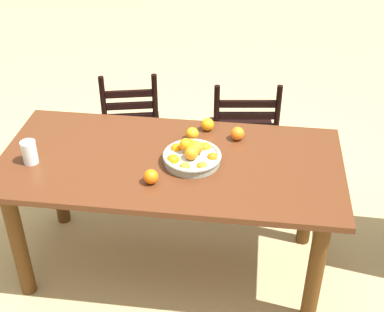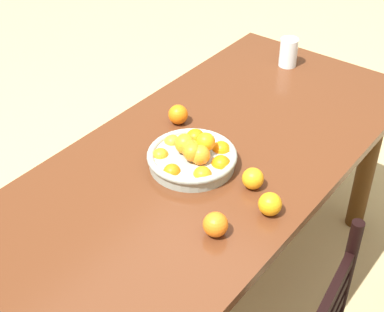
{
  "view_description": "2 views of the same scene",
  "coord_description": "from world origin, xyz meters",
  "px_view_note": "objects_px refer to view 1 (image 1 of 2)",
  "views": [
    {
      "loc": [
        0.41,
        -2.28,
        2.35
      ],
      "look_at": [
        0.12,
        -0.01,
        0.8
      ],
      "focal_mm": 50.08,
      "sensor_mm": 36.0,
      "label": 1
    },
    {
      "loc": [
        1.35,
        0.94,
        1.97
      ],
      "look_at": [
        0.12,
        -0.01,
        0.8
      ],
      "focal_mm": 53.92,
      "sensor_mm": 36.0,
      "label": 2
    }
  ],
  "objects_px": {
    "chair_near_window": "(132,130)",
    "orange_loose_2": "(192,134)",
    "orange_loose_1": "(208,124)",
    "orange_loose_3": "(151,177)",
    "chair_by_cabinet": "(243,138)",
    "drinking_glass": "(29,152)",
    "orange_loose_0": "(238,134)",
    "fruit_bowl": "(192,156)",
    "dining_table": "(171,179)"
  },
  "relations": [
    {
      "from": "drinking_glass",
      "to": "orange_loose_0",
      "type": "bearing_deg",
      "value": 18.98
    },
    {
      "from": "dining_table",
      "to": "orange_loose_2",
      "type": "relative_size",
      "value": 25.33
    },
    {
      "from": "chair_by_cabinet",
      "to": "orange_loose_2",
      "type": "xyz_separation_m",
      "value": [
        -0.27,
        -0.56,
        0.35
      ]
    },
    {
      "from": "orange_loose_1",
      "to": "orange_loose_3",
      "type": "height_order",
      "value": "orange_loose_3"
    },
    {
      "from": "chair_by_cabinet",
      "to": "fruit_bowl",
      "type": "xyz_separation_m",
      "value": [
        -0.24,
        -0.78,
        0.35
      ]
    },
    {
      "from": "fruit_bowl",
      "to": "drinking_glass",
      "type": "xyz_separation_m",
      "value": [
        -0.83,
        -0.11,
        0.02
      ]
    },
    {
      "from": "orange_loose_3",
      "to": "drinking_glass",
      "type": "distance_m",
      "value": 0.66
    },
    {
      "from": "chair_near_window",
      "to": "orange_loose_1",
      "type": "xyz_separation_m",
      "value": [
        0.56,
        -0.45,
        0.36
      ]
    },
    {
      "from": "orange_loose_2",
      "to": "fruit_bowl",
      "type": "bearing_deg",
      "value": -83.3
    },
    {
      "from": "fruit_bowl",
      "to": "orange_loose_0",
      "type": "bearing_deg",
      "value": 48.61
    },
    {
      "from": "dining_table",
      "to": "orange_loose_0",
      "type": "xyz_separation_m",
      "value": [
        0.34,
        0.25,
        0.16
      ]
    },
    {
      "from": "orange_loose_1",
      "to": "orange_loose_3",
      "type": "bearing_deg",
      "value": -112.67
    },
    {
      "from": "chair_by_cabinet",
      "to": "orange_loose_0",
      "type": "xyz_separation_m",
      "value": [
        -0.02,
        -0.53,
        0.35
      ]
    },
    {
      "from": "chair_near_window",
      "to": "orange_loose_0",
      "type": "height_order",
      "value": "chair_near_window"
    },
    {
      "from": "dining_table",
      "to": "orange_loose_0",
      "type": "distance_m",
      "value": 0.45
    },
    {
      "from": "fruit_bowl",
      "to": "orange_loose_2",
      "type": "distance_m",
      "value": 0.22
    },
    {
      "from": "fruit_bowl",
      "to": "orange_loose_0",
      "type": "xyz_separation_m",
      "value": [
        0.22,
        0.25,
        -0.0
      ]
    },
    {
      "from": "orange_loose_0",
      "to": "orange_loose_1",
      "type": "distance_m",
      "value": 0.19
    },
    {
      "from": "dining_table",
      "to": "orange_loose_3",
      "type": "distance_m",
      "value": 0.27
    },
    {
      "from": "orange_loose_1",
      "to": "drinking_glass",
      "type": "xyz_separation_m",
      "value": [
        -0.88,
        -0.44,
        0.03
      ]
    },
    {
      "from": "orange_loose_2",
      "to": "orange_loose_3",
      "type": "height_order",
      "value": "orange_loose_3"
    },
    {
      "from": "dining_table",
      "to": "fruit_bowl",
      "type": "height_order",
      "value": "fruit_bowl"
    },
    {
      "from": "chair_near_window",
      "to": "orange_loose_2",
      "type": "relative_size",
      "value": 12.75
    },
    {
      "from": "dining_table",
      "to": "chair_by_cabinet",
      "type": "xyz_separation_m",
      "value": [
        0.36,
        0.78,
        -0.19
      ]
    },
    {
      "from": "dining_table",
      "to": "chair_near_window",
      "type": "height_order",
      "value": "chair_near_window"
    },
    {
      "from": "fruit_bowl",
      "to": "orange_loose_3",
      "type": "relative_size",
      "value": 4.13
    },
    {
      "from": "dining_table",
      "to": "orange_loose_0",
      "type": "relative_size",
      "value": 23.97
    },
    {
      "from": "chair_by_cabinet",
      "to": "orange_loose_0",
      "type": "bearing_deg",
      "value": 80.3
    },
    {
      "from": "fruit_bowl",
      "to": "drinking_glass",
      "type": "bearing_deg",
      "value": -172.49
    },
    {
      "from": "orange_loose_2",
      "to": "drinking_glass",
      "type": "distance_m",
      "value": 0.87
    },
    {
      "from": "orange_loose_2",
      "to": "orange_loose_3",
      "type": "bearing_deg",
      "value": -109.34
    },
    {
      "from": "fruit_bowl",
      "to": "orange_loose_0",
      "type": "height_order",
      "value": "fruit_bowl"
    },
    {
      "from": "chair_by_cabinet",
      "to": "orange_loose_3",
      "type": "bearing_deg",
      "value": 59.52
    },
    {
      "from": "orange_loose_3",
      "to": "fruit_bowl",
      "type": "bearing_deg",
      "value": 49.26
    },
    {
      "from": "orange_loose_0",
      "to": "orange_loose_1",
      "type": "bearing_deg",
      "value": 155.64
    },
    {
      "from": "orange_loose_2",
      "to": "orange_loose_3",
      "type": "relative_size",
      "value": 0.96
    },
    {
      "from": "dining_table",
      "to": "orange_loose_1",
      "type": "xyz_separation_m",
      "value": [
        0.16,
        0.33,
        0.16
      ]
    },
    {
      "from": "dining_table",
      "to": "chair_near_window",
      "type": "xyz_separation_m",
      "value": [
        -0.4,
        0.78,
        -0.2
      ]
    },
    {
      "from": "chair_near_window",
      "to": "orange_loose_2",
      "type": "bearing_deg",
      "value": 118.22
    },
    {
      "from": "orange_loose_3",
      "to": "chair_near_window",
      "type": "bearing_deg",
      "value": 108.93
    },
    {
      "from": "chair_by_cabinet",
      "to": "drinking_glass",
      "type": "height_order",
      "value": "chair_by_cabinet"
    },
    {
      "from": "fruit_bowl",
      "to": "drinking_glass",
      "type": "distance_m",
      "value": 0.84
    },
    {
      "from": "chair_near_window",
      "to": "orange_loose_1",
      "type": "bearing_deg",
      "value": 128.34
    },
    {
      "from": "orange_loose_0",
      "to": "orange_loose_3",
      "type": "height_order",
      "value": "orange_loose_0"
    },
    {
      "from": "chair_by_cabinet",
      "to": "orange_loose_1",
      "type": "xyz_separation_m",
      "value": [
        -0.2,
        -0.45,
        0.35
      ]
    },
    {
      "from": "orange_loose_0",
      "to": "drinking_glass",
      "type": "bearing_deg",
      "value": -161.02
    },
    {
      "from": "orange_loose_1",
      "to": "fruit_bowl",
      "type": "bearing_deg",
      "value": -98.2
    },
    {
      "from": "fruit_bowl",
      "to": "drinking_glass",
      "type": "height_order",
      "value": "drinking_glass"
    },
    {
      "from": "chair_near_window",
      "to": "orange_loose_2",
      "type": "xyz_separation_m",
      "value": [
        0.49,
        -0.56,
        0.36
      ]
    },
    {
      "from": "orange_loose_1",
      "to": "dining_table",
      "type": "bearing_deg",
      "value": -116.48
    }
  ]
}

